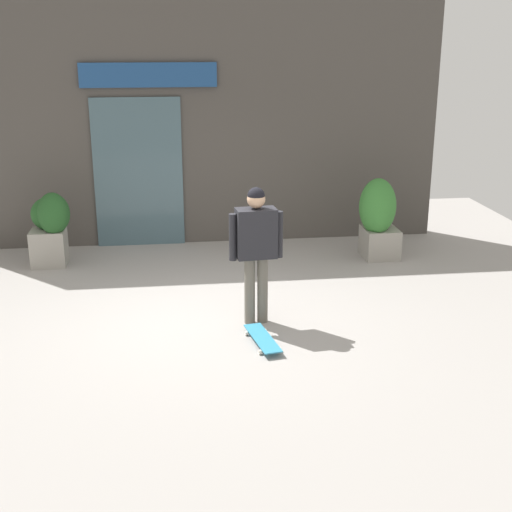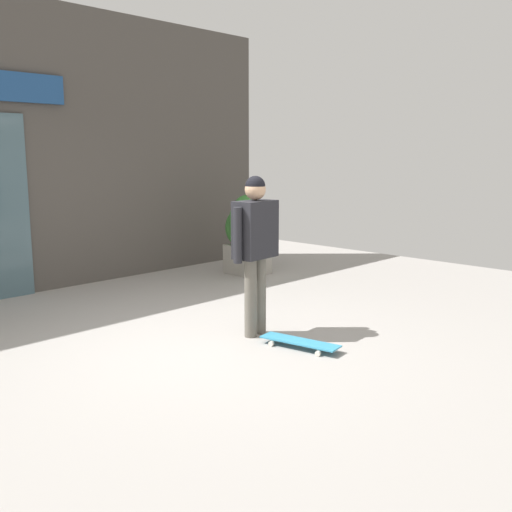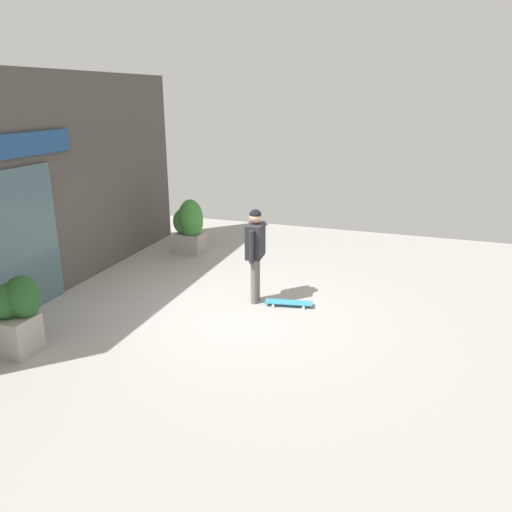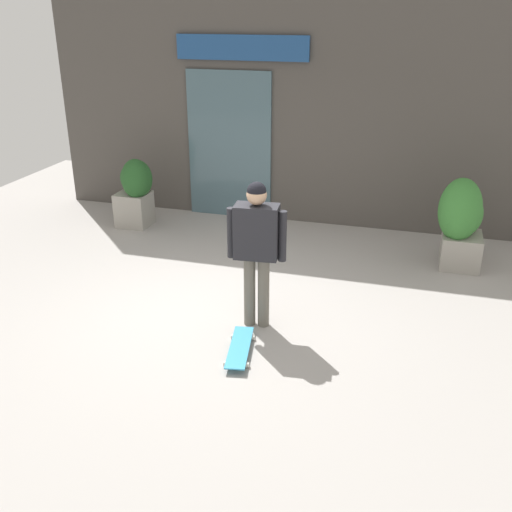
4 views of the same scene
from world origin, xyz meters
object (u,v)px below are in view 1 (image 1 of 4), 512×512
Objects in this scene: planter_box_left at (51,223)px; planter_box_right at (378,216)px; skateboarder at (256,241)px; skateboard at (262,338)px.

planter_box_left is 0.90× the size of planter_box_right.
skateboarder is 1.47× the size of planter_box_left.
skateboarder is 3.27m from planter_box_right.
skateboarder is at bearing 169.49° from skateboard.
skateboarder is at bearing -43.08° from planter_box_left.
planter_box_right is at bearing -2.88° from planter_box_left.
skateboarder is 1.98× the size of skateboard.
planter_box_right is (5.03, -0.25, 0.02)m from planter_box_left.
planter_box_left reaches higher than skateboard.
skateboard is 3.79m from planter_box_right.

